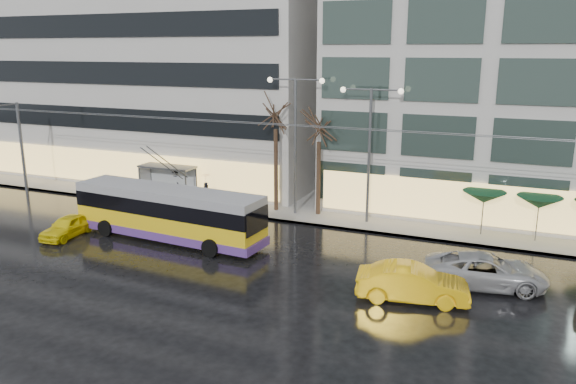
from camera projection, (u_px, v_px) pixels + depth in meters
The scene contains 19 objects.
ground at pixel (181, 265), 29.25m from camera, with size 140.00×140.00×0.00m, color black.
sidewalk at pixel (312, 202), 40.97m from camera, with size 80.00×10.00×0.15m, color gray.
kerb at pixel (285, 221), 36.55m from camera, with size 80.00×0.10×0.15m, color slate.
building_left at pixel (142, 46), 49.48m from camera, with size 34.00×14.00×22.00m, color #AEABA6.
trolleybus at pixel (168, 215), 32.86m from camera, with size 12.23×5.09×5.61m.
catenary at pixel (263, 160), 34.90m from camera, with size 42.24×5.12×7.00m.
bus_shelter at pixel (165, 174), 41.46m from camera, with size 4.20×1.60×2.51m.
street_lamp_near at pixel (295, 127), 36.64m from camera, with size 3.96×0.36×9.03m.
street_lamp_far at pixel (370, 136), 34.82m from camera, with size 3.96×0.36×8.53m.
tree_a at pixel (276, 109), 37.12m from camera, with size 3.20×3.20×8.40m.
tree_b at pixel (319, 121), 36.33m from camera, with size 3.20×3.20×7.70m.
parasol_a at pixel (484, 197), 33.17m from camera, with size 2.50×2.50×2.65m.
parasol_b at pixel (539, 202), 32.03m from camera, with size 2.50×2.50×2.65m.
taxi_a at pixel (68, 226), 33.59m from camera, with size 1.52×3.79×1.29m, color yellow.
taxi_b at pixel (412, 283), 25.00m from camera, with size 1.73×4.96×1.63m, color yellow.
sedan_silver at pixel (486, 271), 26.50m from camera, with size 2.60×5.64×1.57m, color #9D9DA1.
pedestrian_a at pixel (206, 183), 40.10m from camera, with size 1.14×1.15×2.19m.
pedestrian_b at pixel (206, 195), 39.74m from camera, with size 0.93×0.88×1.52m.
pedestrian_c at pixel (178, 182), 42.09m from camera, with size 1.38×1.24×2.11m.
Camera 1 is at (15.81, -23.04, 10.97)m, focal length 35.00 mm.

